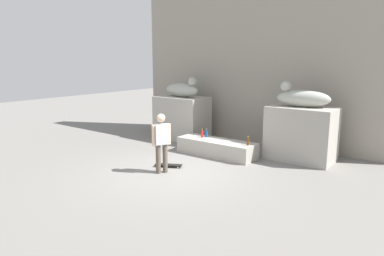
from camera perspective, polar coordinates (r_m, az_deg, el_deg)
name	(u,v)px	position (r m, az deg, el deg)	size (l,w,h in m)	color
ground_plane	(175,171)	(10.04, -2.73, -7.03)	(40.00, 40.00, 0.00)	slate
facade_wall	(256,62)	(13.52, 10.42, 10.49)	(10.07, 0.60, 6.01)	gray
pedestal_left	(182,118)	(13.77, -1.66, 1.62)	(2.01, 1.23, 1.68)	#A39E93
pedestal_right	(301,134)	(11.44, 17.32, -0.89)	(2.01, 1.23, 1.68)	#A39E93
statue_reclining_left	(182,90)	(13.60, -1.57, 6.28)	(1.64, 0.68, 0.78)	#A8AC9F
statue_reclining_right	(302,98)	(11.27, 17.47, 4.72)	(1.67, 0.84, 0.78)	#A8AC9F
ledge_block	(216,148)	(11.60, 4.01, -3.20)	(2.68, 0.88, 0.51)	#A39E93
skater	(161,141)	(9.70, -5.00, -2.06)	(0.36, 0.48, 1.67)	brown
skateboard	(168,165)	(10.40, -3.85, -6.02)	(0.80, 0.54, 0.08)	black
bottle_brown	(248,142)	(10.95, 9.07, -2.20)	(0.08, 0.08, 0.28)	#593314
bottle_red	(202,134)	(11.89, 1.65, -0.95)	(0.07, 0.07, 0.30)	red
bottle_blue	(207,134)	(11.93, 2.40, -0.93)	(0.07, 0.07, 0.29)	#194C99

